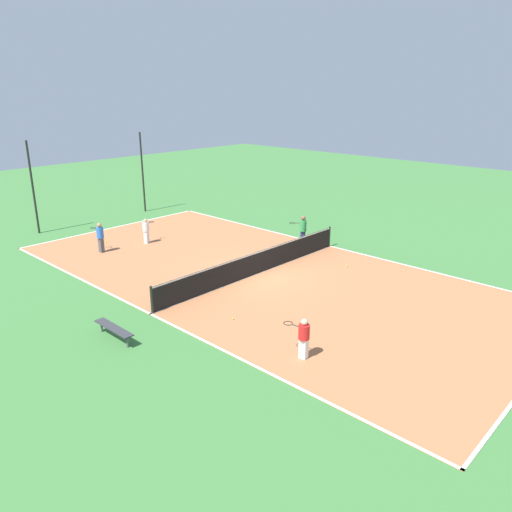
{
  "coord_description": "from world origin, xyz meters",
  "views": [
    {
      "loc": [
        -15.73,
        -14.75,
        8.21
      ],
      "look_at": [
        0.0,
        0.0,
        0.9
      ],
      "focal_mm": 35.0,
      "sensor_mm": 36.0,
      "label": 1
    }
  ],
  "objects_px": {
    "player_near_blue": "(100,236)",
    "tennis_ball_far_baseline": "(106,241)",
    "fence_post_back_left": "(33,188)",
    "tennis_ball_near_net": "(347,266)",
    "tennis_net": "(256,263)",
    "tennis_ball_left_sideline": "(233,319)",
    "player_coach_red": "(304,336)",
    "fence_post_back_right": "(143,173)",
    "player_near_white": "(146,229)",
    "bench": "(114,329)",
    "tennis_ball_midcourt": "(172,221)",
    "player_far_green": "(303,229)"
  },
  "relations": [
    {
      "from": "player_far_green",
      "to": "tennis_ball_far_baseline",
      "type": "height_order",
      "value": "player_far_green"
    },
    {
      "from": "tennis_ball_midcourt",
      "to": "fence_post_back_right",
      "type": "height_order",
      "value": "fence_post_back_right"
    },
    {
      "from": "player_near_blue",
      "to": "player_near_white",
      "type": "distance_m",
      "value": 2.61
    },
    {
      "from": "tennis_net",
      "to": "player_far_green",
      "type": "relative_size",
      "value": 6.9
    },
    {
      "from": "player_near_blue",
      "to": "tennis_ball_near_net",
      "type": "xyz_separation_m",
      "value": [
        6.9,
        -10.61,
        -0.86
      ]
    },
    {
      "from": "tennis_ball_left_sideline",
      "to": "tennis_ball_far_baseline",
      "type": "distance_m",
      "value": 12.37
    },
    {
      "from": "bench",
      "to": "player_near_white",
      "type": "bearing_deg",
      "value": -40.73
    },
    {
      "from": "tennis_ball_far_baseline",
      "to": "player_near_white",
      "type": "bearing_deg",
      "value": -51.11
    },
    {
      "from": "bench",
      "to": "tennis_ball_midcourt",
      "type": "xyz_separation_m",
      "value": [
        11.04,
        11.11,
        -0.34
      ]
    },
    {
      "from": "player_near_white",
      "to": "fence_post_back_right",
      "type": "relative_size",
      "value": 0.26
    },
    {
      "from": "player_coach_red",
      "to": "tennis_ball_near_net",
      "type": "relative_size",
      "value": 20.15
    },
    {
      "from": "fence_post_back_right",
      "to": "player_coach_red",
      "type": "bearing_deg",
      "value": -112.01
    },
    {
      "from": "tennis_net",
      "to": "tennis_ball_left_sideline",
      "type": "xyz_separation_m",
      "value": [
        -4.08,
        -2.64,
        -0.53
      ]
    },
    {
      "from": "player_far_green",
      "to": "fence_post_back_right",
      "type": "distance_m",
      "value": 13.19
    },
    {
      "from": "player_far_green",
      "to": "player_near_white",
      "type": "xyz_separation_m",
      "value": [
        -5.46,
        6.63,
        -0.2
      ]
    },
    {
      "from": "player_far_green",
      "to": "player_coach_red",
      "type": "height_order",
      "value": "player_far_green"
    },
    {
      "from": "tennis_net",
      "to": "player_near_blue",
      "type": "distance_m",
      "value": 8.72
    },
    {
      "from": "tennis_ball_far_baseline",
      "to": "tennis_ball_midcourt",
      "type": "xyz_separation_m",
      "value": [
        5.21,
        0.82,
        0.0
      ]
    },
    {
      "from": "player_far_green",
      "to": "tennis_ball_far_baseline",
      "type": "relative_size",
      "value": 24.88
    },
    {
      "from": "tennis_net",
      "to": "player_near_blue",
      "type": "relative_size",
      "value": 7.4
    },
    {
      "from": "bench",
      "to": "tennis_ball_near_net",
      "type": "xyz_separation_m",
      "value": [
        11.61,
        -1.76,
        -0.34
      ]
    },
    {
      "from": "player_far_green",
      "to": "player_near_blue",
      "type": "height_order",
      "value": "player_far_green"
    },
    {
      "from": "player_far_green",
      "to": "tennis_ball_midcourt",
      "type": "distance_m",
      "value": 9.48
    },
    {
      "from": "player_near_white",
      "to": "tennis_ball_near_net",
      "type": "bearing_deg",
      "value": -90.19
    },
    {
      "from": "bench",
      "to": "player_coach_red",
      "type": "bearing_deg",
      "value": -148.28
    },
    {
      "from": "player_far_green",
      "to": "fence_post_back_right",
      "type": "xyz_separation_m",
      "value": [
        -1.1,
        13.03,
        1.7
      ]
    },
    {
      "from": "bench",
      "to": "player_near_white",
      "type": "height_order",
      "value": "player_near_white"
    },
    {
      "from": "bench",
      "to": "player_coach_red",
      "type": "height_order",
      "value": "player_coach_red"
    },
    {
      "from": "player_coach_red",
      "to": "fence_post_back_right",
      "type": "distance_m",
      "value": 22.07
    },
    {
      "from": "player_near_blue",
      "to": "player_coach_red",
      "type": "bearing_deg",
      "value": 171.69
    },
    {
      "from": "player_far_green",
      "to": "fence_post_back_right",
      "type": "bearing_deg",
      "value": -39.79
    },
    {
      "from": "bench",
      "to": "tennis_ball_near_net",
      "type": "relative_size",
      "value": 28.38
    },
    {
      "from": "tennis_ball_midcourt",
      "to": "tennis_ball_left_sideline",
      "type": "bearing_deg",
      "value": -119.02
    },
    {
      "from": "tennis_ball_midcourt",
      "to": "fence_post_back_right",
      "type": "bearing_deg",
      "value": 80.68
    },
    {
      "from": "tennis_ball_left_sideline",
      "to": "player_far_green",
      "type": "bearing_deg",
      "value": 22.75
    },
    {
      "from": "fence_post_back_left",
      "to": "player_near_white",
      "type": "bearing_deg",
      "value": -63.62
    },
    {
      "from": "tennis_ball_far_baseline",
      "to": "fence_post_back_left",
      "type": "relative_size",
      "value": 0.01
    },
    {
      "from": "fence_post_back_left",
      "to": "player_near_blue",
      "type": "bearing_deg",
      "value": -84.35
    },
    {
      "from": "tennis_net",
      "to": "player_far_green",
      "type": "xyz_separation_m",
      "value": [
        4.86,
        1.11,
        0.41
      ]
    },
    {
      "from": "player_far_green",
      "to": "player_near_blue",
      "type": "relative_size",
      "value": 1.07
    },
    {
      "from": "tennis_ball_left_sideline",
      "to": "tennis_net",
      "type": "bearing_deg",
      "value": 32.96
    },
    {
      "from": "tennis_ball_left_sideline",
      "to": "tennis_ball_far_baseline",
      "type": "xyz_separation_m",
      "value": [
        2.02,
        12.2,
        0.0
      ]
    },
    {
      "from": "player_near_blue",
      "to": "tennis_ball_far_baseline",
      "type": "height_order",
      "value": "player_near_blue"
    },
    {
      "from": "tennis_net",
      "to": "tennis_ball_left_sideline",
      "type": "distance_m",
      "value": 4.89
    },
    {
      "from": "player_coach_red",
      "to": "tennis_ball_midcourt",
      "type": "xyz_separation_m",
      "value": [
        7.63,
        16.63,
        -0.73
      ]
    },
    {
      "from": "player_far_green",
      "to": "tennis_ball_near_net",
      "type": "height_order",
      "value": "player_far_green"
    },
    {
      "from": "tennis_net",
      "to": "tennis_ball_left_sideline",
      "type": "bearing_deg",
      "value": -147.04
    },
    {
      "from": "player_near_blue",
      "to": "fence_post_back_right",
      "type": "xyz_separation_m",
      "value": [
        6.93,
        6.02,
        1.78
      ]
    },
    {
      "from": "player_far_green",
      "to": "fence_post_back_left",
      "type": "bearing_deg",
      "value": -11.1
    },
    {
      "from": "player_far_green",
      "to": "tennis_ball_far_baseline",
      "type": "distance_m",
      "value": 10.96
    }
  ]
}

